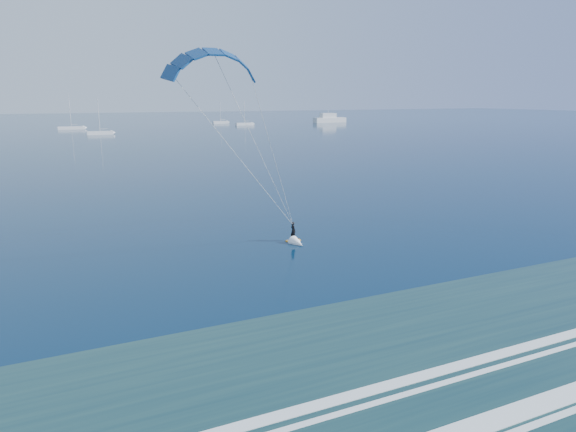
% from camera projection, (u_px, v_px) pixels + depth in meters
% --- Properties ---
extents(kitesurfer_rig, '(14.66, 9.37, 17.26)m').
position_uv_depth(kitesurfer_rig, '(259.00, 152.00, 40.16)').
color(kitesurfer_rig, orange).
rests_on(kitesurfer_rig, ground).
extents(motor_yacht, '(17.22, 4.59, 6.82)m').
position_uv_depth(motor_yacht, '(329.00, 119.00, 264.62)').
color(motor_yacht, silver).
rests_on(motor_yacht, ground).
extents(sailboat_2, '(10.39, 2.40, 13.78)m').
position_uv_depth(sailboat_2, '(71.00, 128.00, 209.01)').
color(sailboat_2, silver).
rests_on(sailboat_2, ground).
extents(sailboat_3, '(8.78, 2.40, 12.17)m').
position_uv_depth(sailboat_3, '(100.00, 133.00, 180.44)').
color(sailboat_3, silver).
rests_on(sailboat_3, ground).
extents(sailboat_4, '(7.94, 2.40, 10.91)m').
position_uv_depth(sailboat_4, '(221.00, 122.00, 255.30)').
color(sailboat_4, silver).
rests_on(sailboat_4, ground).
extents(sailboat_5, '(8.52, 2.40, 11.66)m').
position_uv_depth(sailboat_5, '(245.00, 124.00, 238.91)').
color(sailboat_5, silver).
rests_on(sailboat_5, ground).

